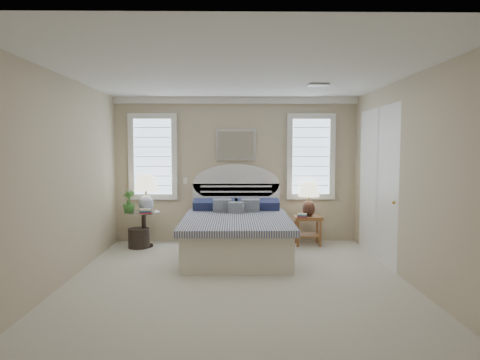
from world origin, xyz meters
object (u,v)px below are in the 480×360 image
side_table_left (144,225)px  lamp_right (309,195)px  floor_pot (139,238)px  nightstand_right (308,224)px  bed (236,231)px  lamp_left (146,189)px

side_table_left → lamp_right: lamp_right is taller
floor_pot → nightstand_right: bearing=3.4°
bed → floor_pot: 1.81m
side_table_left → lamp_left: size_ratio=0.94×
floor_pot → lamp_right: lamp_right is taller
floor_pot → lamp_right: size_ratio=0.60×
side_table_left → nightstand_right: bearing=1.9°
nightstand_right → side_table_left: bearing=-178.1°
side_table_left → lamp_right: 3.01m
lamp_left → side_table_left: bearing=143.4°
bed → nightstand_right: 1.47m
side_table_left → lamp_right: bearing=1.8°
side_table_left → lamp_left: 0.66m
bed → lamp_right: bearing=27.5°
bed → lamp_left: size_ratio=3.39×
bed → floor_pot: bed is taller
nightstand_right → lamp_right: size_ratio=0.85×
side_table_left → lamp_right: (2.96, 0.09, 0.52)m
floor_pot → lamp_left: lamp_left is taller
bed → nightstand_right: bed is taller
bed → lamp_left: bearing=161.0°
side_table_left → floor_pot: size_ratio=1.67×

